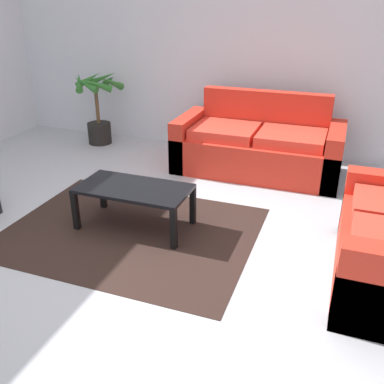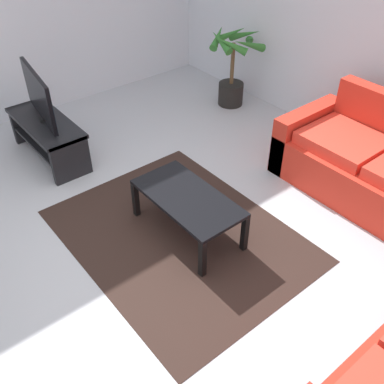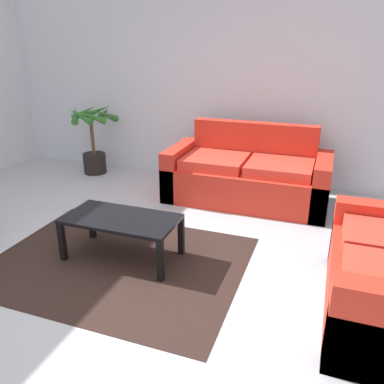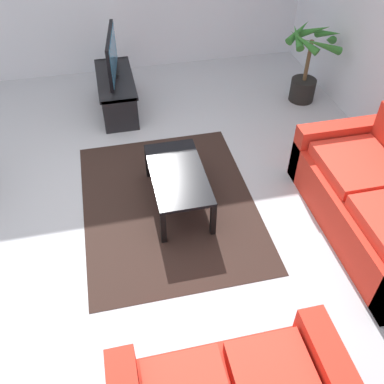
# 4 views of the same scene
# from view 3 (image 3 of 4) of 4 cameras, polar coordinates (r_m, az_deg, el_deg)

# --- Properties ---
(ground_plane) EXTENTS (6.60, 6.60, 0.00)m
(ground_plane) POSITION_cam_3_polar(r_m,az_deg,el_deg) (3.33, -15.15, -13.44)
(ground_plane) COLOR #B2B2B7
(wall_back) EXTENTS (6.00, 0.06, 2.70)m
(wall_back) POSITION_cam_3_polar(r_m,az_deg,el_deg) (5.48, 1.89, 16.00)
(wall_back) COLOR silver
(wall_back) RESTS_ON ground
(couch_main) EXTENTS (1.91, 0.90, 0.90)m
(couch_main) POSITION_cam_3_polar(r_m,az_deg,el_deg) (4.82, 8.05, 2.25)
(couch_main) COLOR red
(couch_main) RESTS_ON ground
(coffee_table) EXTENTS (1.00, 0.51, 0.40)m
(coffee_table) POSITION_cam_3_polar(r_m,az_deg,el_deg) (3.53, -10.24, -4.42)
(coffee_table) COLOR black
(coffee_table) RESTS_ON ground
(area_rug) EXTENTS (2.20, 1.70, 0.01)m
(area_rug) POSITION_cam_3_polar(r_m,az_deg,el_deg) (3.62, -10.68, -9.91)
(area_rug) COLOR black
(area_rug) RESTS_ON ground
(potted_palm) EXTENTS (0.66, 0.66, 1.02)m
(potted_palm) POSITION_cam_3_polar(r_m,az_deg,el_deg) (5.89, -14.14, 7.40)
(potted_palm) COLOR black
(potted_palm) RESTS_ON ground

